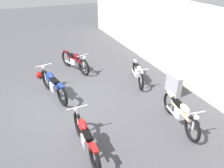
{
  "coord_description": "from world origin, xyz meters",
  "views": [
    {
      "loc": [
        6.81,
        -1.25,
        4.35
      ],
      "look_at": [
        0.38,
        1.53,
        0.55
      ],
      "focal_mm": 36.28,
      "sensor_mm": 36.0,
      "label": 1
    }
  ],
  "objects_px": {
    "stone_marker": "(174,84)",
    "helmet": "(40,75)",
    "motorcycle_cream": "(181,113)",
    "motorcycle_red": "(85,137)",
    "motorcycle_blue": "(53,84)",
    "motorcycle_maroon": "(75,61)",
    "motorcycle_silver": "(138,73)"
  },
  "relations": [
    {
      "from": "motorcycle_blue",
      "to": "motorcycle_maroon",
      "type": "height_order",
      "value": "motorcycle_blue"
    },
    {
      "from": "motorcycle_red",
      "to": "motorcycle_cream",
      "type": "relative_size",
      "value": 1.04
    },
    {
      "from": "helmet",
      "to": "motorcycle_maroon",
      "type": "xyz_separation_m",
      "value": [
        -0.17,
        1.59,
        0.3
      ]
    },
    {
      "from": "motorcycle_blue",
      "to": "motorcycle_silver",
      "type": "distance_m",
      "value": 3.33
    },
    {
      "from": "motorcycle_cream",
      "to": "motorcycle_silver",
      "type": "bearing_deg",
      "value": -175.11
    },
    {
      "from": "stone_marker",
      "to": "motorcycle_red",
      "type": "bearing_deg",
      "value": -68.36
    },
    {
      "from": "motorcycle_blue",
      "to": "motorcycle_cream",
      "type": "xyz_separation_m",
      "value": [
        3.19,
        3.11,
        -0.04
      ]
    },
    {
      "from": "stone_marker",
      "to": "motorcycle_silver",
      "type": "xyz_separation_m",
      "value": [
        -1.29,
        -0.79,
        0.05
      ]
    },
    {
      "from": "stone_marker",
      "to": "motorcycle_cream",
      "type": "xyz_separation_m",
      "value": [
        1.64,
        -0.99,
        0.07
      ]
    },
    {
      "from": "motorcycle_red",
      "to": "motorcycle_cream",
      "type": "height_order",
      "value": "motorcycle_red"
    },
    {
      "from": "stone_marker",
      "to": "helmet",
      "type": "xyz_separation_m",
      "value": [
        -3.24,
        -4.38,
        -0.22
      ]
    },
    {
      "from": "helmet",
      "to": "motorcycle_cream",
      "type": "relative_size",
      "value": 0.14
    },
    {
      "from": "stone_marker",
      "to": "motorcycle_maroon",
      "type": "height_order",
      "value": "motorcycle_maroon"
    },
    {
      "from": "stone_marker",
      "to": "motorcycle_silver",
      "type": "bearing_deg",
      "value": -148.58
    },
    {
      "from": "stone_marker",
      "to": "motorcycle_cream",
      "type": "distance_m",
      "value": 1.92
    },
    {
      "from": "motorcycle_blue",
      "to": "helmet",
      "type": "bearing_deg",
      "value": -2.9
    },
    {
      "from": "stone_marker",
      "to": "motorcycle_blue",
      "type": "distance_m",
      "value": 4.39
    },
    {
      "from": "motorcycle_cream",
      "to": "stone_marker",
      "type": "bearing_deg",
      "value": 157.77
    },
    {
      "from": "helmet",
      "to": "motorcycle_silver",
      "type": "xyz_separation_m",
      "value": [
        1.95,
        3.6,
        0.27
      ]
    },
    {
      "from": "stone_marker",
      "to": "motorcycle_cream",
      "type": "height_order",
      "value": "motorcycle_cream"
    },
    {
      "from": "motorcycle_blue",
      "to": "stone_marker",
      "type": "bearing_deg",
      "value": -123.03
    },
    {
      "from": "motorcycle_red",
      "to": "motorcycle_silver",
      "type": "height_order",
      "value": "motorcycle_red"
    },
    {
      "from": "motorcycle_cream",
      "to": "motorcycle_silver",
      "type": "height_order",
      "value": "motorcycle_cream"
    },
    {
      "from": "helmet",
      "to": "motorcycle_cream",
      "type": "bearing_deg",
      "value": 34.84
    },
    {
      "from": "motorcycle_cream",
      "to": "motorcycle_red",
      "type": "bearing_deg",
      "value": -83.23
    },
    {
      "from": "motorcycle_maroon",
      "to": "motorcycle_cream",
      "type": "xyz_separation_m",
      "value": [
        5.05,
        1.81,
        -0.01
      ]
    },
    {
      "from": "motorcycle_maroon",
      "to": "motorcycle_silver",
      "type": "xyz_separation_m",
      "value": [
        2.12,
        2.01,
        -0.03
      ]
    },
    {
      "from": "motorcycle_blue",
      "to": "motorcycle_silver",
      "type": "bearing_deg",
      "value": -106.88
    },
    {
      "from": "motorcycle_silver",
      "to": "motorcycle_cream",
      "type": "bearing_deg",
      "value": 13.66
    },
    {
      "from": "motorcycle_red",
      "to": "motorcycle_silver",
      "type": "relative_size",
      "value": 1.14
    },
    {
      "from": "motorcycle_blue",
      "to": "motorcycle_red",
      "type": "bearing_deg",
      "value": 172.07
    },
    {
      "from": "helmet",
      "to": "motorcycle_maroon",
      "type": "relative_size",
      "value": 0.15
    }
  ]
}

